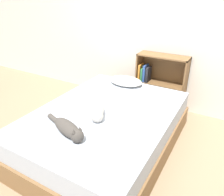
# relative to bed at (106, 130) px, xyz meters

# --- Properties ---
(ground_plane) EXTENTS (8.00, 8.00, 0.00)m
(ground_plane) POSITION_rel_bed_xyz_m (0.00, 0.00, -0.24)
(ground_plane) COLOR #997F60
(wall_back) EXTENTS (8.00, 0.06, 2.50)m
(wall_back) POSITION_rel_bed_xyz_m (0.00, 1.37, 1.01)
(wall_back) COLOR silver
(wall_back) RESTS_ON ground_plane
(bed) EXTENTS (1.42, 1.96, 0.48)m
(bed) POSITION_rel_bed_xyz_m (0.00, 0.00, 0.00)
(bed) COLOR brown
(bed) RESTS_ON ground_plane
(pillow) EXTENTS (0.48, 0.32, 0.10)m
(pillow) POSITION_rel_bed_xyz_m (-0.15, 0.79, 0.30)
(pillow) COLOR white
(pillow) RESTS_ON bed
(cat_light) EXTENTS (0.40, 0.47, 0.16)m
(cat_light) POSITION_rel_bed_xyz_m (-0.05, -0.11, 0.31)
(cat_light) COLOR beige
(cat_light) RESTS_ON bed
(cat_dark) EXTENTS (0.57, 0.28, 0.14)m
(cat_dark) POSITION_rel_bed_xyz_m (-0.07, -0.53, 0.30)
(cat_dark) COLOR #47423D
(cat_dark) RESTS_ON bed
(bookshelf) EXTENTS (0.72, 0.26, 0.85)m
(bookshelf) POSITION_rel_bed_xyz_m (0.20, 1.24, 0.21)
(bookshelf) COLOR brown
(bookshelf) RESTS_ON ground_plane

